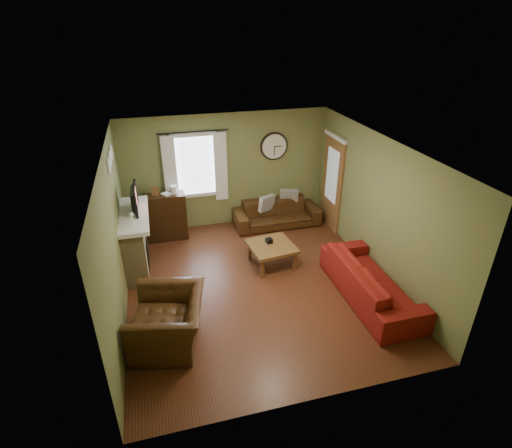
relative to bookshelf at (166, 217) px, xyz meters
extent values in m
cube|color=#4F2615|center=(1.45, -2.20, -0.52)|extent=(4.60, 5.20, 0.00)
cube|color=white|center=(1.45, -2.20, 2.08)|extent=(4.60, 5.20, 0.00)
cube|color=olive|center=(-0.85, -2.20, 0.78)|extent=(0.00, 5.20, 2.60)
cube|color=olive|center=(3.75, -2.20, 0.78)|extent=(0.00, 5.20, 2.60)
cube|color=olive|center=(1.45, 0.40, 0.78)|extent=(4.60, 0.00, 2.60)
cube|color=olive|center=(1.45, -4.80, 0.78)|extent=(4.60, 0.00, 2.60)
cube|color=tan|center=(-0.65, -1.05, 0.03)|extent=(0.40, 1.40, 1.10)
cube|color=black|center=(-0.46, -1.05, -0.22)|extent=(0.04, 0.60, 0.55)
cube|color=white|center=(-0.62, -1.05, 0.62)|extent=(0.58, 1.60, 0.08)
imported|color=black|center=(-0.60, -0.90, 0.83)|extent=(0.08, 0.60, 0.35)
cube|color=#994C3F|center=(-0.52, -0.90, 0.89)|extent=(0.02, 0.62, 0.36)
cylinder|color=white|center=(-0.83, -1.40, 1.73)|extent=(0.28, 0.28, 0.03)
cylinder|color=white|center=(-0.83, -1.05, 1.73)|extent=(0.28, 0.28, 0.03)
cylinder|color=white|center=(-0.83, -0.70, 1.73)|extent=(0.28, 0.28, 0.03)
cylinder|color=black|center=(0.75, 0.28, 1.75)|extent=(0.03, 0.03, 1.50)
cube|color=white|center=(0.20, 0.28, 0.93)|extent=(0.28, 0.04, 1.55)
cube|color=white|center=(1.30, 0.28, 0.93)|extent=(0.28, 0.04, 1.55)
cube|color=brown|center=(3.72, -0.35, 0.53)|extent=(0.05, 0.90, 2.10)
imported|color=brown|center=(0.00, -0.06, 0.44)|extent=(0.26, 0.28, 0.02)
imported|color=#3A220F|center=(2.53, -0.01, -0.23)|extent=(1.98, 0.78, 0.58)
cube|color=gray|center=(2.31, 0.07, 0.03)|extent=(0.40, 0.26, 0.39)
cube|color=gray|center=(2.90, 0.21, 0.03)|extent=(0.45, 0.24, 0.43)
imported|color=maroon|center=(3.28, -3.05, -0.19)|extent=(0.90, 2.31, 0.68)
imported|color=#3A220F|center=(-0.19, -3.25, -0.14)|extent=(1.28, 1.39, 0.78)
cube|color=black|center=(1.89, -1.52, -0.12)|extent=(0.14, 0.14, 0.09)
camera|label=1|loc=(-0.11, -8.01, 3.90)|focal=28.00mm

